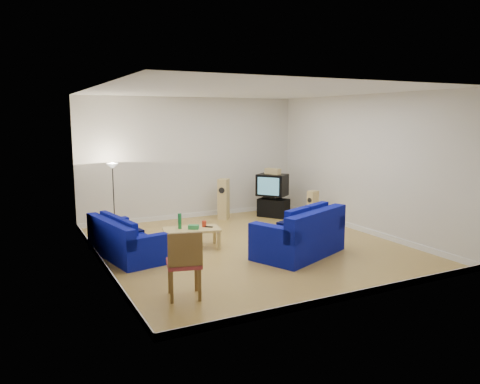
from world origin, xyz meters
name	(u,v)px	position (x,y,z in m)	size (l,w,h in m)	color
room	(249,173)	(0.00, 0.00, 1.54)	(6.01, 6.51, 3.21)	olive
sofa_three_seat	(124,243)	(-2.50, 0.44, 0.28)	(1.18, 2.06, 0.75)	#000675
sofa_loveseat	(301,238)	(0.62, -1.02, 0.35)	(2.12, 1.69, 0.93)	#000675
coffee_table	(192,231)	(-1.11, 0.41, 0.36)	(1.25, 0.82, 0.42)	tan
bottle	(180,221)	(-1.34, 0.49, 0.58)	(0.07, 0.07, 0.32)	#197233
tissue_box	(194,227)	(-1.10, 0.34, 0.46)	(0.21, 0.12, 0.09)	green
red_canister	(204,224)	(-0.82, 0.44, 0.48)	(0.09, 0.09, 0.13)	red
remote	(209,227)	(-0.75, 0.35, 0.43)	(0.16, 0.05, 0.02)	black
tv_stand	(273,208)	(1.99, 2.32, 0.24)	(0.80, 0.44, 0.49)	black
av_receiver	(273,197)	(1.99, 2.37, 0.54)	(0.40, 0.32, 0.09)	black
television	(272,185)	(1.95, 2.34, 0.87)	(0.90, 0.93, 0.58)	black
centre_speaker	(273,171)	(1.98, 2.37, 1.24)	(0.44, 0.17, 0.15)	#D5BB73
speaker_left	(224,199)	(0.67, 2.70, 0.54)	(0.40, 0.40, 1.07)	#D5BB73
speaker_right	(313,207)	(2.45, 1.16, 0.42)	(0.29, 0.25, 0.84)	#D5BB73
floor_lamp	(113,175)	(-2.20, 2.70, 1.33)	(0.28, 0.28, 1.61)	black
dining_chair	(184,261)	(-2.18, -2.11, 0.58)	(0.61, 0.61, 1.05)	brown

